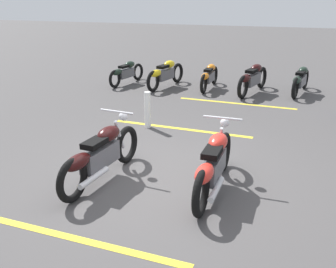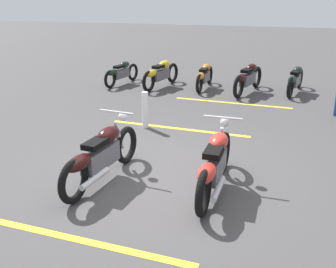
% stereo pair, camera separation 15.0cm
% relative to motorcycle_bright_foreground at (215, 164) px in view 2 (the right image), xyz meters
% --- Properties ---
extents(ground_plane, '(60.00, 60.00, 0.00)m').
position_rel_motorcycle_bright_foreground_xyz_m(ground_plane, '(0.27, 0.89, -0.46)').
color(ground_plane, '#474444').
extents(motorcycle_bright_foreground, '(2.23, 0.62, 1.04)m').
position_rel_motorcycle_bright_foreground_xyz_m(motorcycle_bright_foreground, '(0.00, 0.00, 0.00)').
color(motorcycle_bright_foreground, black).
rests_on(motorcycle_bright_foreground, ground).
extents(motorcycle_dark_foreground, '(2.23, 0.62, 1.04)m').
position_rel_motorcycle_bright_foreground_xyz_m(motorcycle_dark_foreground, '(-0.17, 1.79, 0.00)').
color(motorcycle_dark_foreground, black).
rests_on(motorcycle_dark_foreground, ground).
extents(motorcycle_row_far_left, '(2.03, 0.52, 0.77)m').
position_rel_motorcycle_bright_foreground_xyz_m(motorcycle_row_far_left, '(6.83, -1.24, -0.04)').
color(motorcycle_row_far_left, black).
rests_on(motorcycle_row_far_left, ground).
extents(motorcycle_row_left, '(2.18, 0.68, 0.84)m').
position_rel_motorcycle_bright_foreground_xyz_m(motorcycle_row_left, '(6.46, 0.12, -0.01)').
color(motorcycle_row_left, black).
rests_on(motorcycle_row_left, ground).
extents(motorcycle_row_center, '(1.96, 0.28, 0.74)m').
position_rel_motorcycle_bright_foreground_xyz_m(motorcycle_row_center, '(6.66, 1.47, -0.06)').
color(motorcycle_row_center, black).
rests_on(motorcycle_row_center, ground).
extents(motorcycle_row_right, '(2.12, 0.61, 0.81)m').
position_rel_motorcycle_bright_foreground_xyz_m(motorcycle_row_right, '(6.45, 2.84, -0.02)').
color(motorcycle_row_right, black).
rests_on(motorcycle_row_right, ground).
extents(motorcycle_row_far_right, '(1.88, 0.49, 0.72)m').
position_rel_motorcycle_bright_foreground_xyz_m(motorcycle_row_far_right, '(6.51, 4.19, -0.07)').
color(motorcycle_row_far_right, black).
rests_on(motorcycle_row_far_right, ground).
extents(bollard_post, '(0.14, 0.14, 0.81)m').
position_rel_motorcycle_bright_foreground_xyz_m(bollard_post, '(2.60, 2.01, -0.06)').
color(bollard_post, white).
rests_on(bollard_post, ground).
extents(parking_stripe_near, '(0.34, 3.20, 0.01)m').
position_rel_motorcycle_bright_foreground_xyz_m(parking_stripe_near, '(-1.73, 1.45, -0.46)').
color(parking_stripe_near, yellow).
rests_on(parking_stripe_near, ground).
extents(parking_stripe_mid, '(0.34, 3.20, 0.01)m').
position_rel_motorcycle_bright_foreground_xyz_m(parking_stripe_mid, '(2.71, 1.26, -0.46)').
color(parking_stripe_mid, yellow).
rests_on(parking_stripe_mid, ground).
extents(parking_stripe_far, '(0.34, 3.20, 0.01)m').
position_rel_motorcycle_bright_foreground_xyz_m(parking_stripe_far, '(5.21, 0.39, -0.46)').
color(parking_stripe_far, yellow).
rests_on(parking_stripe_far, ground).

